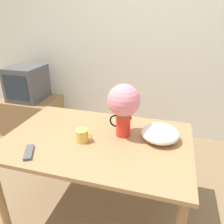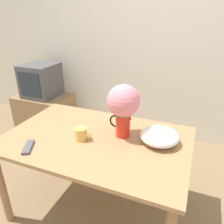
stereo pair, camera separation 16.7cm
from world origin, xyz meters
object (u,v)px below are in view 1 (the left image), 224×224
Objects in this scene: flower_vase at (124,104)px; white_bowl at (160,133)px; tv_set at (27,83)px; coffee_mug at (82,136)px.

white_bowl is at bearing 0.74° from flower_vase.
tv_set is at bearing 152.22° from white_bowl.
coffee_mug is 1.75m from tv_set.
coffee_mug is at bearing -147.31° from flower_vase.
coffee_mug is at bearing -162.31° from white_bowl.
flower_vase is 0.88× the size of tv_set.
white_bowl is 0.60× the size of tv_set.
tv_set reaches higher than white_bowl.
coffee_mug is at bearing -41.51° from tv_set.
tv_set is (-1.31, 1.16, -0.04)m from coffee_mug.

